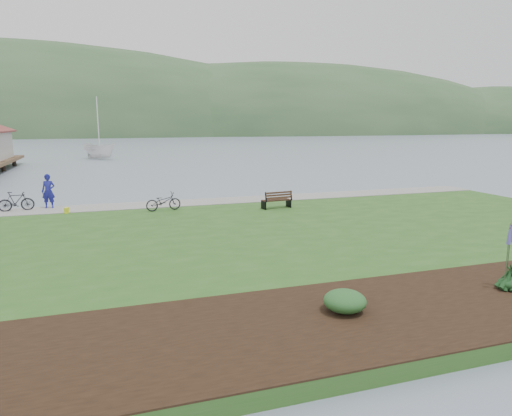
{
  "coord_description": "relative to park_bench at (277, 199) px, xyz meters",
  "views": [
    {
      "loc": [
        -6.41,
        -18.69,
        4.9
      ],
      "look_at": [
        -0.4,
        -0.4,
        1.3
      ],
      "focal_mm": 32.0,
      "sensor_mm": 36.0,
      "label": 1
    }
  ],
  "objects": [
    {
      "name": "garden_bed",
      "position": [
        0.85,
        -13.52,
        -0.46
      ],
      "size": [
        24.0,
        4.4,
        0.04
      ],
      "primitive_type": "cube",
      "color": "black",
      "rests_on": "lawn"
    },
    {
      "name": "pannier",
      "position": [
        -10.59,
        2.09,
        -0.34
      ],
      "size": [
        0.24,
        0.31,
        0.29
      ],
      "primitive_type": "cube",
      "rotation": [
        0.0,
        0.0,
        -0.29
      ],
      "color": "yellow",
      "rests_on": "lawn"
    },
    {
      "name": "shrub_0",
      "position": [
        -3.31,
        -13.27,
        -0.18
      ],
      "size": [
        1.03,
        1.03,
        0.52
      ],
      "primitive_type": "ellipsoid",
      "color": "#1E4C21",
      "rests_on": "garden_bed"
    },
    {
      "name": "shoreline_path",
      "position": [
        -2.15,
        3.18,
        -0.47
      ],
      "size": [
        34.0,
        2.2,
        0.03
      ],
      "primitive_type": "cube",
      "color": "gray",
      "rests_on": "lawn"
    },
    {
      "name": "bicycle_a",
      "position": [
        -5.85,
        1.29,
        -0.0
      ],
      "size": [
        0.89,
        1.9,
        0.95
      ],
      "primitive_type": "imported",
      "rotation": [
        0.0,
        0.0,
        1.71
      ],
      "color": "black",
      "rests_on": "lawn"
    },
    {
      "name": "park_bench",
      "position": [
        0.0,
        0.0,
        0.0
      ],
      "size": [
        1.62,
        0.81,
        0.97
      ],
      "rotation": [
        0.0,
        0.0,
        0.12
      ],
      "color": "black",
      "rests_on": "lawn"
    },
    {
      "name": "ground",
      "position": [
        -2.15,
        -3.72,
        -0.88
      ],
      "size": [
        600.0,
        600.0,
        0.0
      ],
      "primitive_type": "plane",
      "color": "slate",
      "rests_on": "ground"
    },
    {
      "name": "person",
      "position": [
        -11.57,
        3.78,
        0.6
      ],
      "size": [
        0.87,
        0.67,
        2.17
      ],
      "primitive_type": "imported",
      "rotation": [
        0.0,
        0.0,
        -0.18
      ],
      "color": "navy",
      "rests_on": "lawn"
    },
    {
      "name": "echium_0",
      "position": [
        1.72,
        -13.33,
        0.41
      ],
      "size": [
        0.62,
        0.62,
        2.11
      ],
      "color": "#123216",
      "rests_on": "garden_bed"
    },
    {
      "name": "bicycle_b",
      "position": [
        -13.1,
        3.48,
        0.03
      ],
      "size": [
        0.71,
        1.75,
        1.02
      ],
      "primitive_type": "imported",
      "rotation": [
        0.0,
        0.0,
        1.7
      ],
      "color": "black",
      "rests_on": "lawn"
    },
    {
      "name": "sailboat",
      "position": [
        -9.3,
        43.81,
        -0.88
      ],
      "size": [
        14.36,
        14.38,
        26.7
      ],
      "primitive_type": "imported",
      "rotation": [
        0.0,
        0.0,
        0.68
      ],
      "color": "silver",
      "rests_on": "ground"
    },
    {
      "name": "far_hillside",
      "position": [
        17.85,
        166.28,
        -0.88
      ],
      "size": [
        580.0,
        80.0,
        38.0
      ],
      "primitive_type": null,
      "color": "#2E4F2C",
      "rests_on": "ground"
    },
    {
      "name": "lawn",
      "position": [
        -2.15,
        -5.72,
        -0.68
      ],
      "size": [
        34.0,
        20.0,
        0.4
      ],
      "primitive_type": "cube",
      "color": "#264F1C",
      "rests_on": "ground"
    }
  ]
}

